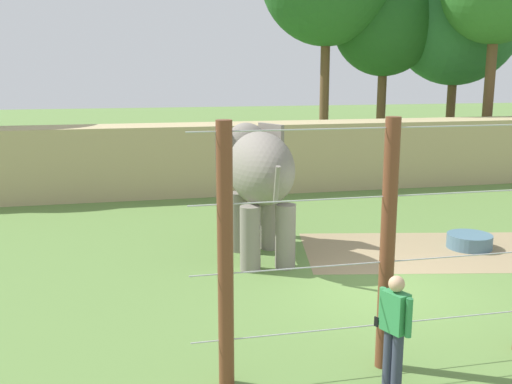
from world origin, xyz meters
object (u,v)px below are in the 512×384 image
(elephant, at_px, (258,172))
(water_tub, at_px, (469,241))
(zookeeper, at_px, (394,328))
(enrichment_ball, at_px, (246,211))

(elephant, distance_m, water_tub, 5.62)
(zookeeper, bearing_deg, elephant, 94.08)
(water_tub, bearing_deg, zookeeper, -129.86)
(elephant, xyz_separation_m, enrichment_ball, (0.21, 2.39, -1.53))
(enrichment_ball, bearing_deg, zookeeper, -88.41)
(elephant, bearing_deg, enrichment_ball, 84.92)
(zookeeper, height_order, water_tub, zookeeper)
(enrichment_ball, xyz_separation_m, zookeeper, (0.24, -8.80, 0.43))
(water_tub, bearing_deg, elephant, 173.13)
(elephant, bearing_deg, water_tub, -6.87)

